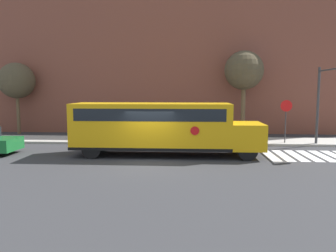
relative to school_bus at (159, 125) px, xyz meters
name	(u,v)px	position (x,y,z in m)	size (l,w,h in m)	color
ground_plane	(149,162)	(-0.39, -1.61, -1.65)	(60.00, 60.00, 0.00)	#333335
sidewalk_strip	(160,140)	(-0.39, 4.89, -1.58)	(44.00, 3.00, 0.15)	#B2ADA3
building_backdrop	(166,64)	(-0.39, 11.39, 4.20)	(32.00, 4.00, 11.70)	brown
crosswalk_stripes	(309,156)	(8.18, 0.39, -1.65)	(4.70, 3.20, 0.01)	white
school_bus	(159,125)	(0.00, 0.00, 0.00)	(10.20, 2.57, 2.86)	#EAA80F
stop_sign	(286,115)	(7.90, 3.99, 0.30)	(0.74, 0.10, 2.93)	#38383A
traffic_light	(327,93)	(9.83, 2.52, 1.73)	(0.28, 3.83, 5.02)	#38383A
tree_near_sidewalk	(244,71)	(5.74, 7.70, 3.36)	(2.95, 2.95, 6.54)	brown
tree_far_sidewalk	(17,81)	(-12.37, 8.31, 2.67)	(2.89, 2.89, 5.80)	brown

